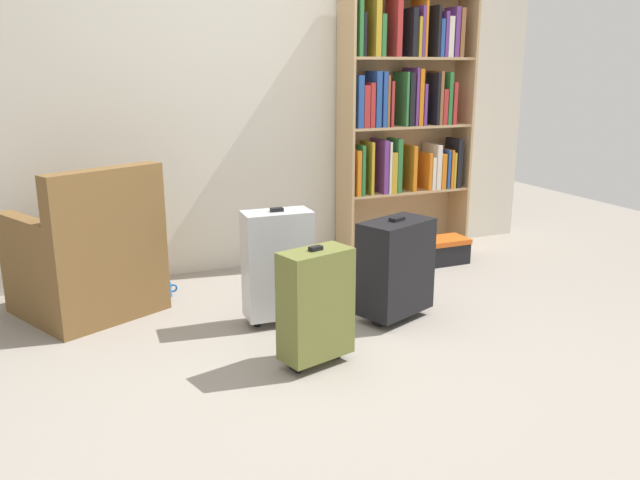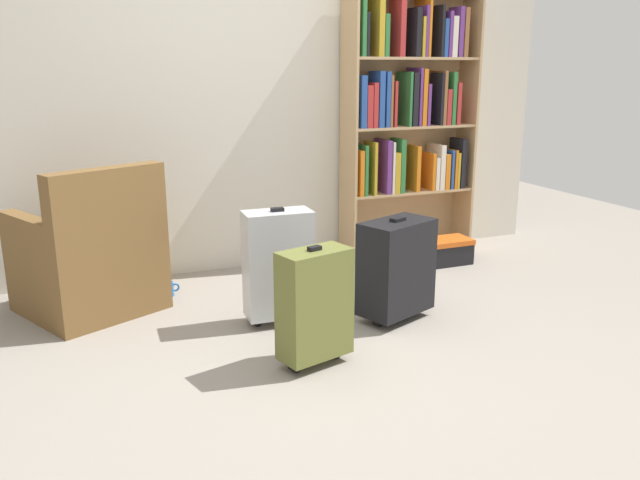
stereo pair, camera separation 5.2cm
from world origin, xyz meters
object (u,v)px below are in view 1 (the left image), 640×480
at_px(storage_box, 443,250).
at_px(suitcase_silver, 278,264).
at_px(suitcase_olive, 316,304).
at_px(suitcase_black, 395,267).
at_px(armchair, 89,262).
at_px(mug, 166,290).
at_px(bookshelf, 404,114).

xyz_separation_m(storage_box, suitcase_silver, (-1.54, -0.63, 0.25)).
distance_m(suitcase_olive, suitcase_black, 0.76).
xyz_separation_m(suitcase_black, suitcase_silver, (-0.65, 0.21, 0.03)).
bearing_deg(armchair, storage_box, 0.25).
xyz_separation_m(armchair, suitcase_olive, (0.96, -1.20, 0.00)).
height_order(armchair, suitcase_silver, armchair).
height_order(armchair, suitcase_olive, armchair).
height_order(mug, storage_box, storage_box).
relative_size(bookshelf, mug, 16.51).
distance_m(bookshelf, mug, 2.19).
relative_size(mug, suitcase_black, 0.20).
height_order(mug, suitcase_silver, suitcase_silver).
bearing_deg(suitcase_black, bookshelf, 58.53).
xyz_separation_m(bookshelf, storage_box, (0.16, -0.36, -0.99)).
relative_size(bookshelf, suitcase_black, 3.23).
bearing_deg(storage_box, suitcase_silver, -157.90).
distance_m(mug, suitcase_black, 1.51).
bearing_deg(bookshelf, suitcase_silver, -144.34).
relative_size(mug, suitcase_silver, 0.18).
bearing_deg(suitcase_silver, suitcase_olive, -91.19).
relative_size(armchair, suitcase_silver, 1.37).
bearing_deg(suitcase_olive, suitcase_black, 29.74).
relative_size(storage_box, suitcase_olive, 0.59).
height_order(bookshelf, mug, bookshelf).
bearing_deg(mug, suitcase_olive, -68.25).
height_order(storage_box, suitcase_silver, suitcase_silver).
bearing_deg(armchair, suitcase_black, -26.80).
distance_m(armchair, suitcase_silver, 1.16).
xyz_separation_m(storage_box, suitcase_olive, (-1.56, -1.21, 0.22)).
relative_size(bookshelf, armchair, 2.12).
xyz_separation_m(mug, suitcase_silver, (0.52, -0.70, 0.31)).
bearing_deg(suitcase_silver, mug, 126.87).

